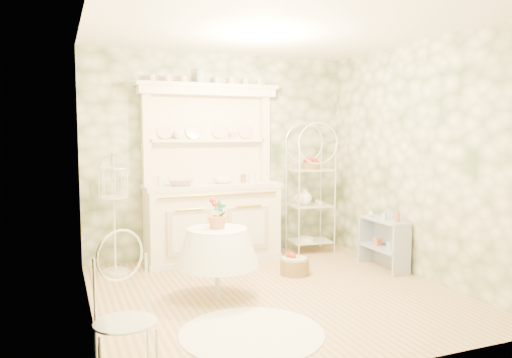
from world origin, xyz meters
name	(u,v)px	position (x,y,z in m)	size (l,w,h in m)	color
floor	(274,293)	(0.00, 0.00, 0.00)	(3.60, 3.60, 0.00)	tan
ceiling	(275,28)	(0.00, 0.00, 2.70)	(3.60, 3.60, 0.00)	white
wall_left	(88,169)	(-1.80, 0.00, 1.35)	(3.60, 3.60, 0.00)	beige
wall_right	(418,160)	(1.80, 0.00, 1.35)	(3.60, 3.60, 0.00)	beige
wall_back	(220,156)	(0.00, 1.80, 1.35)	(3.60, 3.60, 0.00)	beige
wall_front	(382,179)	(0.00, -1.80, 1.35)	(3.60, 3.60, 0.00)	beige
kitchen_dresser	(212,173)	(-0.20, 1.52, 1.15)	(1.87, 0.61, 2.29)	white
bakers_rack	(311,183)	(1.21, 1.48, 0.96)	(0.60, 0.43, 1.92)	white
side_shelf	(383,246)	(1.63, 0.37, 0.28)	(0.24, 0.65, 0.56)	#A2AFC6
round_table	(218,269)	(-0.59, 0.07, 0.30)	(0.55, 0.55, 0.60)	white
cafe_chair	(125,327)	(-1.68, -1.42, 0.42)	(0.38, 0.38, 0.84)	white
birdcage_stand	(114,218)	(-1.44, 1.38, 0.66)	(0.31, 0.31, 1.33)	white
floor_basket	(295,264)	(0.50, 0.54, 0.12)	(0.38, 0.38, 0.24)	olive
lace_rug	(252,333)	(-0.60, -0.89, 0.01)	(1.21, 1.21, 0.01)	white
bowl_floral	(181,185)	(-0.63, 1.43, 1.02)	(0.33, 0.33, 0.08)	white
bowl_white	(223,183)	(-0.07, 1.49, 1.02)	(0.26, 0.26, 0.08)	white
cup_left	(179,137)	(-0.59, 1.68, 1.61)	(0.13, 0.13, 0.10)	white
cup_right	(233,137)	(0.14, 1.68, 1.61)	(0.10, 0.10, 0.09)	white
potted_geranium	(219,214)	(-0.56, 0.09, 0.85)	(0.14, 0.10, 0.27)	#3F7238
bottle_amber	(398,216)	(1.65, 0.14, 0.68)	(0.06, 0.06, 0.15)	#AD5C38
bottle_blue	(384,216)	(1.60, 0.33, 0.65)	(0.05, 0.05, 0.12)	#9DB6CC
bottle_glass	(371,214)	(1.59, 0.59, 0.65)	(0.07, 0.07, 0.09)	silver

